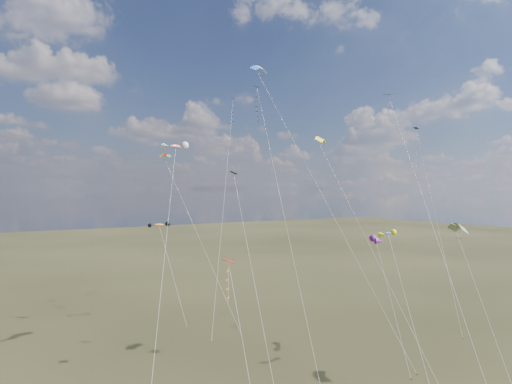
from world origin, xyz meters
TOP-DOWN VIEW (x-y plane):
  - diamond_black_high at (8.24, 29.99)m, footprint 11.40×29.26m
  - diamond_navy_tall at (6.83, 36.41)m, footprint 12.73×16.58m
  - diamond_black_mid at (-6.05, 10.45)m, footprint 2.20×11.61m
  - diamond_red_low at (-9.45, 7.69)m, footprint 3.06×10.13m
  - diamond_navy_right at (32.01, 19.04)m, footprint 9.18×14.76m
  - diamond_orange_center at (8.32, 0.89)m, footprint 10.35×20.50m
  - parafoil_yellow at (5.76, 12.36)m, footprint 3.42×16.59m
  - parafoil_blue_white at (1.79, 19.90)m, footprint 8.91×19.85m
  - parafoil_striped at (12.08, -1.66)m, footprint 4.90×10.25m
  - parafoil_tricolor at (-5.47, 34.49)m, footprint 6.60×14.15m
  - novelty_orange_black at (-5.69, 36.63)m, footprint 3.01×8.64m
  - novelty_white_purple at (11.74, 9.16)m, footprint 5.04×9.89m
  - novelty_redwhite_stripe at (-8.28, 23.80)m, footprint 11.03×17.69m
  - novelty_blue_yellow at (9.29, 5.05)m, footprint 6.43×10.62m

SIDE VIEW (x-z plane):
  - diamond_red_low at x=-9.45m, z-range 3.86..16.68m
  - novelty_white_purple at x=11.74m, z-range 6.34..20.03m
  - novelty_orange_black at x=-5.69m, z-range 6.68..21.04m
  - novelty_blue_yellow at x=9.29m, z-range 6.93..21.73m
  - diamond_black_mid at x=-6.05m, z-range 3.95..25.29m
  - parafoil_striped at x=12.08m, z-range 7.44..23.80m
  - diamond_orange_center at x=8.32m, z-range 6.08..36.67m
  - parafoil_tricolor at x=-5.47m, z-range 11.73..36.67m
  - novelty_redwhite_stripe at x=-8.28m, z-range 11.97..37.33m
  - diamond_navy_right at x=32.01m, z-range 10.13..39.72m
  - parafoil_yellow at x=5.76m, z-range 12.32..38.46m
  - diamond_navy_tall at x=6.83m, z-range 12.54..47.53m
  - diamond_black_high at x=8.24m, z-range 12.69..48.69m
  - parafoil_blue_white at x=1.79m, z-range 17.09..52.95m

